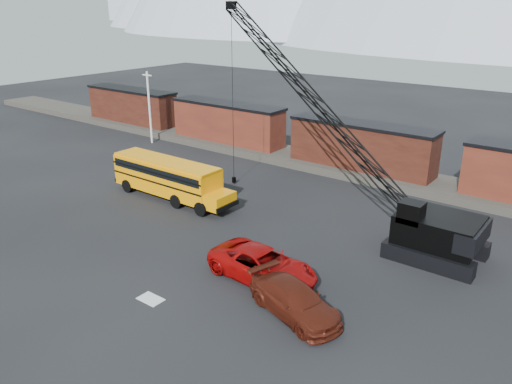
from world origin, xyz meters
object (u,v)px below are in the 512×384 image
school_bus (170,178)px  crawler_crane (317,104)px  red_pickup (263,265)px  maroon_suv (294,300)px

school_bus → crawler_crane: crawler_crane is taller
red_pickup → crawler_crane: 12.93m
red_pickup → maroon_suv: 3.80m
red_pickup → maroon_suv: (3.34, -1.81, -0.09)m
school_bus → crawler_crane: 13.32m
school_bus → crawler_crane: size_ratio=0.53×
crawler_crane → red_pickup: bearing=-74.4°
red_pickup → maroon_suv: size_ratio=1.16×
red_pickup → maroon_suv: red_pickup is taller
red_pickup → crawler_crane: bearing=19.3°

